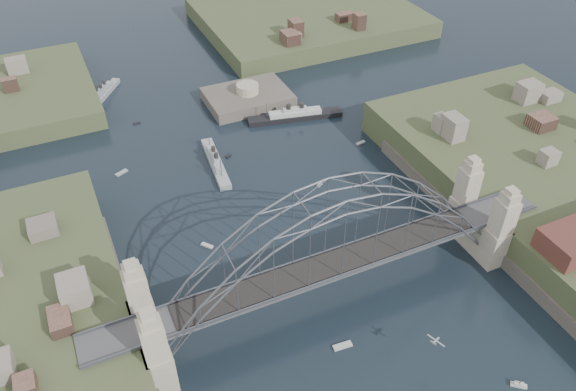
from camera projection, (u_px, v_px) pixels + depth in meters
The scene contains 17 objects.
ground at pixel (330, 297), 100.82m from camera, with size 500.00×500.00×0.00m, color black.
bridge at pixel (334, 248), 93.02m from camera, with size 84.00×13.80×24.60m.
shore_east at pixel (574, 202), 118.13m from camera, with size 50.50×90.00×12.00m.
headland_ne at pixel (308, 23), 193.88m from camera, with size 70.00×55.00×9.50m, color #3E4828.
fort_island at pixel (248, 103), 154.15m from camera, with size 22.00×16.00×9.40m.
naval_cruiser_near at pixel (216, 162), 130.87m from camera, with size 4.60×19.88×5.91m.
naval_cruiser_far at pixel (104, 93), 156.37m from camera, with size 10.94×14.22×5.36m.
ocean_liner at pixel (295, 116), 146.70m from camera, with size 24.83×8.51×6.06m.
aeroplane at pixel (435, 341), 86.04m from camera, with size 1.74×3.02×0.45m.
small_boat_a at pixel (207, 246), 110.71m from camera, with size 2.16×2.45×0.45m.
small_boat_b at pixel (320, 185), 125.58m from camera, with size 1.74×1.31×0.45m.
small_boat_c at pixel (342, 346), 92.61m from camera, with size 3.27×1.32×0.45m.
small_boat_d at pixel (361, 143), 138.40m from camera, with size 2.64×1.32×0.45m.
small_boat_e at pixel (121, 173), 129.02m from camera, with size 3.13×2.15×0.45m.
small_boat_f at pixel (228, 156), 134.14m from camera, with size 1.68×1.32×0.45m.
small_boat_g at pixel (519, 385), 86.93m from camera, with size 2.38×2.15×1.43m.
small_boat_h at pixel (137, 123), 145.45m from camera, with size 1.82×0.77×0.45m.
Camera 1 is at (-34.69, -57.35, 77.83)m, focal length 35.39 mm.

